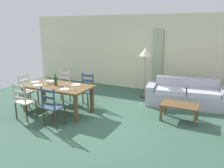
{
  "coord_description": "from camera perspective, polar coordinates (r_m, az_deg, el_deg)",
  "views": [
    {
      "loc": [
        2.57,
        -4.62,
        2.29
      ],
      "look_at": [
        -0.05,
        0.77,
        0.75
      ],
      "focal_mm": 36.14,
      "sensor_mm": 36.0,
      "label": 1
    }
  ],
  "objects": [
    {
      "name": "ground_plane",
      "position": [
        5.76,
        -2.91,
        -9.12
      ],
      "size": [
        9.6,
        9.6,
        0.02
      ],
      "primitive_type": "cube",
      "color": "#375A48"
    },
    {
      "name": "wall_far",
      "position": [
        8.38,
        7.99,
        7.83
      ],
      "size": [
        9.6,
        0.16,
        2.7
      ],
      "primitive_type": "cube",
      "color": "beige",
      "rests_on": "ground_plane"
    },
    {
      "name": "curtain_panel_left",
      "position": [
        8.12,
        11.41,
        5.7
      ],
      "size": [
        0.35,
        0.08,
        2.2
      ],
      "primitive_type": "cube",
      "color": "#A4B292",
      "rests_on": "ground_plane"
    },
    {
      "name": "dining_table",
      "position": [
        6.25,
        -13.67,
        -1.08
      ],
      "size": [
        1.9,
        0.96,
        0.75
      ],
      "color": "brown",
      "rests_on": "ground_plane"
    },
    {
      "name": "dining_chair_near_left",
      "position": [
        6.06,
        -21.39,
        -4.01
      ],
      "size": [
        0.42,
        0.4,
        0.96
      ],
      "color": "beige",
      "rests_on": "ground_plane"
    },
    {
      "name": "dining_chair_near_right",
      "position": [
        5.45,
        -14.9,
        -5.52
      ],
      "size": [
        0.43,
        0.41,
        0.96
      ],
      "color": "#2F4055",
      "rests_on": "ground_plane"
    },
    {
      "name": "dining_chair_far_left",
      "position": [
        7.12,
        -12.4,
        -0.68
      ],
      "size": [
        0.43,
        0.41,
        0.96
      ],
      "color": "beige",
      "rests_on": "ground_plane"
    },
    {
      "name": "dining_chair_far_right",
      "position": [
        6.67,
        -6.6,
        -1.46
      ],
      "size": [
        0.44,
        0.42,
        0.96
      ],
      "color": "#2F4761",
      "rests_on": "ground_plane"
    },
    {
      "name": "dining_chair_head_west",
      "position": [
        7.07,
        -20.61,
        -1.38
      ],
      "size": [
        0.42,
        0.44,
        0.96
      ],
      "color": "beige",
      "rests_on": "ground_plane"
    },
    {
      "name": "dinner_plate_near_left",
      "position": [
        6.34,
        -18.3,
        -0.3
      ],
      "size": [
        0.24,
        0.24,
        0.02
      ],
      "primitive_type": "cylinder",
      "color": "white",
      "rests_on": "dining_table"
    },
    {
      "name": "fork_near_left",
      "position": [
        6.45,
        -19.25,
        -0.2
      ],
      "size": [
        0.03,
        0.17,
        0.01
      ],
      "primitive_type": "cube",
      "rotation": [
        0.0,
        0.0,
        0.08
      ],
      "color": "silver",
      "rests_on": "dining_table"
    },
    {
      "name": "dinner_plate_near_right",
      "position": [
        5.77,
        -11.83,
        -1.3
      ],
      "size": [
        0.24,
        0.24,
        0.02
      ],
      "primitive_type": "cylinder",
      "color": "white",
      "rests_on": "dining_table"
    },
    {
      "name": "fork_near_right",
      "position": [
        5.86,
        -12.99,
        -1.17
      ],
      "size": [
        0.03,
        0.17,
        0.01
      ],
      "primitive_type": "cube",
      "rotation": [
        0.0,
        0.0,
        -0.06
      ],
      "color": "silver",
      "rests_on": "dining_table"
    },
    {
      "name": "dinner_plate_far_left",
      "position": [
        6.7,
        -15.35,
        0.68
      ],
      "size": [
        0.24,
        0.24,
        0.02
      ],
      "primitive_type": "cylinder",
      "color": "white",
      "rests_on": "dining_table"
    },
    {
      "name": "fork_far_left",
      "position": [
        6.8,
        -16.3,
        0.75
      ],
      "size": [
        0.02,
        0.17,
        0.01
      ],
      "primitive_type": "cube",
      "rotation": [
        0.0,
        0.0,
        0.04
      ],
      "color": "silver",
      "rests_on": "dining_table"
    },
    {
      "name": "dinner_plate_far_right",
      "position": [
        6.15,
        -9.01,
        -0.17
      ],
      "size": [
        0.24,
        0.24,
        0.02
      ],
      "primitive_type": "cylinder",
      "color": "white",
      "rests_on": "dining_table"
    },
    {
      "name": "fork_far_right",
      "position": [
        6.24,
        -10.14,
        -0.08
      ],
      "size": [
        0.02,
        0.17,
        0.01
      ],
      "primitive_type": "cube",
      "rotation": [
        0.0,
        0.0,
        -0.01
      ],
      "color": "silver",
      "rests_on": "dining_table"
    },
    {
      "name": "dinner_plate_head_west",
      "position": [
        6.74,
        -18.86,
        0.5
      ],
      "size": [
        0.24,
        0.24,
        0.02
      ],
      "primitive_type": "cylinder",
      "color": "white",
      "rests_on": "dining_table"
    },
    {
      "name": "fork_head_west",
      "position": [
        6.85,
        -19.75,
        0.58
      ],
      "size": [
        0.02,
        0.17,
        0.01
      ],
      "primitive_type": "cube",
      "rotation": [
        0.0,
        0.0,
        0.02
      ],
      "color": "silver",
      "rests_on": "dining_table"
    },
    {
      "name": "wine_bottle",
      "position": [
        6.22,
        -14.08,
        0.76
      ],
      "size": [
        0.07,
        0.07,
        0.32
      ],
      "color": "#143819",
      "rests_on": "dining_table"
    },
    {
      "name": "wine_glass_near_left",
      "position": [
        6.32,
        -16.67,
        0.73
      ],
      "size": [
        0.06,
        0.06,
        0.16
      ],
      "color": "white",
      "rests_on": "dining_table"
    },
    {
      "name": "wine_glass_near_right",
      "position": [
        5.74,
        -10.04,
        -0.22
      ],
      "size": [
        0.06,
        0.06,
        0.16
      ],
      "color": "white",
      "rests_on": "dining_table"
    },
    {
      "name": "coffee_cup_primary",
      "position": [
        6.04,
        -11.41,
        -0.2
      ],
      "size": [
        0.07,
        0.07,
        0.09
      ],
      "primitive_type": "cylinder",
      "color": "beige",
      "rests_on": "dining_table"
    },
    {
      "name": "coffee_cup_secondary",
      "position": [
        6.4,
        -15.87,
        0.33
      ],
      "size": [
        0.07,
        0.07,
        0.09
      ],
      "primitive_type": "cylinder",
      "color": "beige",
      "rests_on": "dining_table"
    },
    {
      "name": "candle_tall",
      "position": [
        6.34,
        -14.9,
        0.48
      ],
      "size": [
        0.05,
        0.05,
        0.24
      ],
      "color": "#998C66",
      "rests_on": "dining_table"
    },
    {
      "name": "candle_short",
      "position": [
        6.07,
        -12.52,
        -0.24
      ],
      "size": [
        0.05,
        0.05,
        0.16
      ],
      "color": "#998C66",
      "rests_on": "dining_table"
    },
    {
      "name": "couch",
      "position": [
        7.02,
        18.2,
        -2.86
      ],
      "size": [
        2.37,
        1.12,
        0.8
      ],
      "color": "#A8A7B6",
      "rests_on": "ground_plane"
    },
    {
      "name": "coffee_table",
      "position": [
        5.86,
        16.75,
        -5.52
      ],
      "size": [
        0.9,
        0.56,
        0.42
      ],
      "color": "brown",
      "rests_on": "ground_plane"
    },
    {
      "name": "standing_lamp",
      "position": [
        7.25,
        8.52,
        7.29
      ],
      "size": [
        0.4,
        0.4,
        1.64
      ],
      "color": "#332D28",
      "rests_on": "ground_plane"
    }
  ]
}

